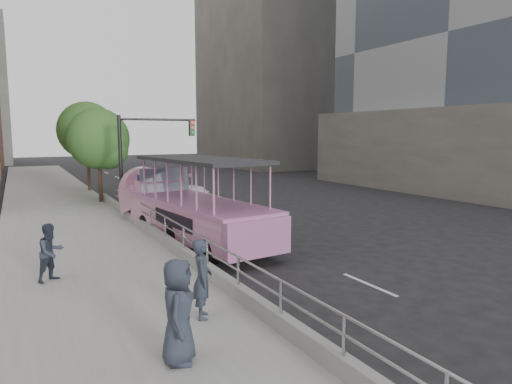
{
  "coord_description": "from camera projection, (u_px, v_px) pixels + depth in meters",
  "views": [
    {
      "loc": [
        -7.69,
        -11.58,
        4.28
      ],
      "look_at": [
        -0.29,
        2.46,
        2.23
      ],
      "focal_mm": 32.0,
      "sensor_mm": 36.0,
      "label": 1
    }
  ],
  "objects": [
    {
      "name": "ground",
      "position": [
        301.0,
        271.0,
        14.26
      ],
      "size": [
        160.0,
        160.0,
        0.0
      ],
      "primitive_type": "plane",
      "color": "black"
    },
    {
      "name": "sidewalk",
      "position": [
        69.0,
        226.0,
        20.35
      ],
      "size": [
        5.5,
        80.0,
        0.3
      ],
      "primitive_type": "cube",
      "color": "#A2A19C",
      "rests_on": "ground"
    },
    {
      "name": "kerb_wall",
      "position": [
        184.0,
        253.0,
        14.51
      ],
      "size": [
        0.24,
        30.0,
        0.36
      ],
      "primitive_type": "cube",
      "color": "gray",
      "rests_on": "sidewalk"
    },
    {
      "name": "guardrail",
      "position": [
        184.0,
        233.0,
        14.43
      ],
      "size": [
        0.07,
        22.0,
        0.71
      ],
      "color": "#A3A3A7",
      "rests_on": "kerb_wall"
    },
    {
      "name": "duck_boat",
      "position": [
        185.0,
        209.0,
        18.45
      ],
      "size": [
        3.65,
        10.33,
        3.36
      ],
      "color": "black",
      "rests_on": "ground"
    },
    {
      "name": "car",
      "position": [
        194.0,
        195.0,
        27.13
      ],
      "size": [
        2.47,
        3.95,
        1.25
      ],
      "primitive_type": "imported",
      "rotation": [
        0.0,
        0.0,
        0.29
      ],
      "color": "white",
      "rests_on": "ground"
    },
    {
      "name": "pedestrian_near",
      "position": [
        202.0,
        279.0,
        9.8
      ],
      "size": [
        0.61,
        0.74,
        1.74
      ],
      "primitive_type": "imported",
      "rotation": [
        0.0,
        0.0,
        1.22
      ],
      "color": "#2B3240",
      "rests_on": "sidewalk"
    },
    {
      "name": "pedestrian_mid",
      "position": [
        51.0,
        252.0,
        12.28
      ],
      "size": [
        0.97,
        0.93,
        1.58
      ],
      "primitive_type": "imported",
      "rotation": [
        0.0,
        0.0,
        0.59
      ],
      "color": "#2B3240",
      "rests_on": "sidewalk"
    },
    {
      "name": "pedestrian_far",
      "position": [
        178.0,
        311.0,
        7.87
      ],
      "size": [
        0.92,
        1.07,
        1.85
      ],
      "primitive_type": "imported",
      "rotation": [
        0.0,
        0.0,
        1.13
      ],
      "color": "#2B3240",
      "rests_on": "sidewalk"
    },
    {
      "name": "parking_sign",
      "position": [
        140.0,
        195.0,
        20.21
      ],
      "size": [
        0.09,
        0.55,
        2.45
      ],
      "color": "black",
      "rests_on": "ground"
    },
    {
      "name": "traffic_signal",
      "position": [
        143.0,
        148.0,
        23.99
      ],
      "size": [
        4.2,
        0.32,
        5.2
      ],
      "color": "black",
      "rests_on": "ground"
    },
    {
      "name": "street_tree_near",
      "position": [
        101.0,
        141.0,
        26.21
      ],
      "size": [
        3.52,
        3.52,
        5.72
      ],
      "color": "#39261A",
      "rests_on": "ground"
    },
    {
      "name": "street_tree_far",
      "position": [
        89.0,
        133.0,
        31.51
      ],
      "size": [
        3.97,
        3.97,
        6.45
      ],
      "color": "#39261A",
      "rests_on": "ground"
    },
    {
      "name": "midrise_stone_a",
      "position": [
        292.0,
        45.0,
        61.09
      ],
      "size": [
        20.0,
        20.0,
        32.0
      ],
      "primitive_type": "cube",
      "color": "gray",
      "rests_on": "ground"
    }
  ]
}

